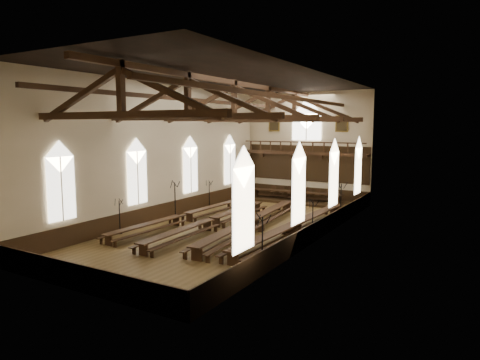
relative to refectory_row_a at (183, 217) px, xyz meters
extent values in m
plane|color=brown|center=(3.80, 0.76, -0.51)|extent=(26.00, 26.00, 0.00)
plane|color=beige|center=(3.80, 13.76, 4.49)|extent=(12.00, 0.00, 12.00)
plane|color=beige|center=(3.80, -12.24, 4.49)|extent=(12.00, 0.00, 12.00)
plane|color=beige|center=(-2.20, 0.76, 4.49)|extent=(0.00, 26.00, 26.00)
plane|color=beige|center=(9.80, 0.76, 4.49)|extent=(0.00, 26.00, 26.00)
plane|color=black|center=(3.80, 0.76, 9.49)|extent=(26.00, 26.00, 0.00)
cube|color=black|center=(3.80, 13.72, 0.09)|extent=(11.90, 0.08, 1.20)
cube|color=black|center=(3.80, -12.20, 0.09)|extent=(11.90, 0.08, 1.20)
cube|color=black|center=(-2.16, 0.76, 0.09)|extent=(0.08, 25.90, 1.20)
cube|color=black|center=(9.76, 0.76, 0.09)|extent=(0.08, 25.90, 1.20)
cube|color=white|center=(-2.10, -8.24, 2.89)|extent=(0.05, 1.80, 3.60)
cube|color=white|center=(-2.10, -8.24, 4.69)|extent=(0.05, 1.80, 1.80)
cylinder|color=beige|center=(-2.06, -8.24, 2.89)|extent=(0.08, 0.08, 3.60)
cube|color=white|center=(-2.10, -2.24, 2.89)|extent=(0.05, 1.80, 3.60)
cube|color=white|center=(-2.10, -2.24, 4.69)|extent=(0.05, 1.80, 1.80)
cylinder|color=beige|center=(-2.06, -2.24, 2.89)|extent=(0.08, 0.08, 3.60)
cube|color=white|center=(-2.10, 3.76, 2.89)|extent=(0.05, 1.80, 3.60)
cube|color=white|center=(-2.10, 3.76, 4.69)|extent=(0.05, 1.80, 1.80)
cylinder|color=beige|center=(-2.06, 3.76, 2.89)|extent=(0.08, 0.08, 3.60)
cube|color=white|center=(-2.10, 9.76, 2.89)|extent=(0.05, 1.80, 3.60)
cube|color=white|center=(-2.10, 9.76, 4.69)|extent=(0.05, 1.80, 1.80)
cylinder|color=beige|center=(-2.06, 9.76, 2.89)|extent=(0.08, 0.08, 3.60)
cube|color=white|center=(9.70, -8.24, 2.89)|extent=(0.05, 1.80, 3.60)
cube|color=white|center=(9.70, -8.24, 4.69)|extent=(0.05, 1.80, 1.80)
cylinder|color=beige|center=(9.66, -8.24, 2.89)|extent=(0.08, 0.08, 3.60)
cube|color=white|center=(9.70, -2.24, 2.89)|extent=(0.05, 1.80, 3.60)
cube|color=white|center=(9.70, -2.24, 4.69)|extent=(0.05, 1.80, 1.80)
cylinder|color=beige|center=(9.66, -2.24, 2.89)|extent=(0.08, 0.08, 3.60)
cube|color=white|center=(9.70, 3.76, 2.89)|extent=(0.05, 1.80, 3.60)
cube|color=white|center=(9.70, 3.76, 4.69)|extent=(0.05, 1.80, 1.80)
cylinder|color=beige|center=(9.66, 3.76, 2.89)|extent=(0.08, 0.08, 3.60)
cube|color=white|center=(9.70, 9.76, 2.89)|extent=(0.05, 1.80, 3.60)
cube|color=white|center=(9.70, 9.76, 4.69)|extent=(0.05, 1.80, 1.80)
cylinder|color=beige|center=(9.66, 9.76, 2.89)|extent=(0.08, 0.08, 3.60)
cube|color=white|center=(3.80, 13.66, 6.29)|extent=(2.80, 0.05, 2.40)
cube|color=white|center=(3.80, 13.66, 7.49)|extent=(2.80, 0.05, 2.80)
cylinder|color=beige|center=(3.80, 13.62, 6.29)|extent=(0.10, 0.10, 2.40)
cube|color=#352311|center=(3.80, 13.11, 3.89)|extent=(11.80, 1.20, 0.20)
cube|color=black|center=(3.80, 13.70, 2.94)|extent=(11.80, 0.10, 3.30)
cube|color=#352311|center=(3.80, 12.57, 4.94)|extent=(11.60, 0.12, 0.10)
cube|color=#352311|center=(3.80, 12.57, 4.04)|extent=(11.60, 0.12, 0.10)
cube|color=#352311|center=(-0.70, 13.51, 3.64)|extent=(0.35, 0.40, 0.50)
cube|color=#352311|center=(2.30, 13.51, 3.64)|extent=(0.35, 0.40, 0.50)
cube|color=#352311|center=(5.30, 13.51, 3.64)|extent=(0.35, 0.40, 0.50)
cube|color=#352311|center=(8.30, 13.51, 3.64)|extent=(0.35, 0.40, 0.50)
cube|color=brown|center=(0.50, 13.67, 6.59)|extent=(1.15, 0.06, 1.45)
cube|color=black|center=(0.50, 13.63, 6.59)|extent=(0.95, 0.04, 1.25)
cube|color=brown|center=(7.10, 13.67, 6.59)|extent=(1.15, 0.06, 1.45)
cube|color=black|center=(7.10, 13.63, 6.59)|extent=(0.95, 0.04, 1.25)
cube|color=#352311|center=(3.80, -9.24, 6.89)|extent=(11.70, 0.35, 0.35)
cube|color=#352311|center=(3.80, -9.24, 8.19)|extent=(0.30, 0.30, 2.40)
cube|color=#352311|center=(0.92, -9.24, 7.79)|extent=(5.44, 0.26, 2.40)
cube|color=#352311|center=(6.68, -9.24, 7.79)|extent=(5.44, 0.26, 2.40)
cube|color=#352311|center=(3.80, -4.24, 6.89)|extent=(11.70, 0.35, 0.35)
cube|color=#352311|center=(3.80, -4.24, 8.19)|extent=(0.30, 0.30, 2.40)
cube|color=#352311|center=(0.92, -4.24, 7.79)|extent=(5.44, 0.26, 2.40)
cube|color=#352311|center=(6.68, -4.24, 7.79)|extent=(5.44, 0.26, 2.40)
cube|color=#352311|center=(3.80, 0.76, 6.89)|extent=(11.70, 0.35, 0.35)
cube|color=#352311|center=(3.80, 0.76, 8.19)|extent=(0.30, 0.30, 2.40)
cube|color=#352311|center=(0.92, 0.76, 7.79)|extent=(5.44, 0.26, 2.40)
cube|color=#352311|center=(6.68, 0.76, 7.79)|extent=(5.44, 0.26, 2.40)
cube|color=#352311|center=(3.80, 5.76, 6.89)|extent=(11.70, 0.35, 0.35)
cube|color=#352311|center=(3.80, 5.76, 8.19)|extent=(0.30, 0.30, 2.40)
cube|color=#352311|center=(0.92, 5.76, 7.79)|extent=(5.44, 0.26, 2.40)
cube|color=#352311|center=(6.68, 5.76, 7.79)|extent=(5.44, 0.26, 2.40)
cube|color=#352311|center=(3.80, 10.76, 6.89)|extent=(11.70, 0.35, 0.35)
cube|color=#352311|center=(3.80, 10.76, 8.19)|extent=(0.30, 0.30, 2.40)
cube|color=#352311|center=(0.92, 10.76, 7.79)|extent=(5.44, 0.26, 2.40)
cube|color=#352311|center=(6.68, 10.76, 7.79)|extent=(5.44, 0.26, 2.40)
cube|color=#352311|center=(0.44, 0.76, 8.19)|extent=(0.25, 25.70, 0.25)
cube|color=#352311|center=(7.16, 0.76, 8.19)|extent=(0.25, 25.70, 0.25)
cube|color=#352311|center=(3.80, 0.76, 9.19)|extent=(0.30, 25.70, 0.30)
cube|color=#352311|center=(0.00, -3.70, 0.15)|extent=(0.88, 6.61, 0.08)
cube|color=#352311|center=(0.00, -6.66, -0.20)|extent=(0.56, 0.09, 0.63)
cube|color=#352311|center=(0.00, -0.74, -0.20)|extent=(0.56, 0.09, 0.63)
cube|color=#352311|center=(0.00, -3.70, -0.28)|extent=(0.27, 5.83, 0.08)
cube|color=#352311|center=(-0.58, -3.68, -0.12)|extent=(0.48, 6.59, 0.06)
cube|color=#352311|center=(-0.58, -6.69, -0.33)|extent=(0.21, 0.07, 0.37)
cube|color=#352311|center=(-0.58, -0.67, -0.33)|extent=(0.21, 0.07, 0.37)
cube|color=#352311|center=(0.58, -3.72, -0.12)|extent=(0.48, 6.59, 0.06)
cube|color=#352311|center=(0.58, -6.73, -0.33)|extent=(0.21, 0.07, 0.37)
cube|color=#352311|center=(0.58, -0.71, -0.33)|extent=(0.21, 0.07, 0.37)
cube|color=#352311|center=(0.00, 3.70, 0.15)|extent=(0.88, 6.61, 0.08)
cube|color=#352311|center=(0.00, 0.74, -0.20)|extent=(0.56, 0.09, 0.63)
cube|color=#352311|center=(0.00, 6.66, -0.20)|extent=(0.56, 0.09, 0.63)
cube|color=#352311|center=(0.00, 3.70, -0.28)|extent=(0.27, 5.83, 0.08)
cube|color=#352311|center=(-0.58, 3.72, -0.12)|extent=(0.48, 6.59, 0.06)
cube|color=#352311|center=(-0.58, 0.71, -0.33)|extent=(0.21, 0.07, 0.37)
cube|color=#352311|center=(-0.58, 6.73, -0.33)|extent=(0.21, 0.07, 0.37)
cube|color=#352311|center=(0.58, 3.68, -0.12)|extent=(0.48, 6.59, 0.06)
cube|color=#352311|center=(0.58, 0.67, -0.33)|extent=(0.21, 0.07, 0.37)
cube|color=#352311|center=(0.58, 6.69, -0.33)|extent=(0.21, 0.07, 0.37)
cube|color=#352311|center=(2.64, -3.97, 0.19)|extent=(0.93, 6.99, 0.08)
cube|color=#352311|center=(2.64, -7.10, -0.18)|extent=(0.59, 0.10, 0.67)
cube|color=#352311|center=(2.64, -0.83, -0.18)|extent=(0.59, 0.10, 0.67)
cube|color=#352311|center=(2.64, -3.97, -0.27)|extent=(0.29, 6.17, 0.08)
cube|color=#352311|center=(2.02, -3.99, -0.10)|extent=(0.51, 6.98, 0.06)
cube|color=#352311|center=(2.02, -7.17, -0.32)|extent=(0.23, 0.08, 0.39)
cube|color=#352311|center=(2.02, -0.80, -0.32)|extent=(0.23, 0.08, 0.39)
cube|color=#352311|center=(3.26, -3.95, -0.10)|extent=(0.51, 6.98, 0.06)
cube|color=#352311|center=(3.26, -7.13, -0.32)|extent=(0.23, 0.08, 0.39)
cube|color=#352311|center=(3.26, -0.76, -0.32)|extent=(0.23, 0.08, 0.39)
cube|color=#352311|center=(2.64, 3.43, 0.19)|extent=(0.93, 6.99, 0.08)
cube|color=#352311|center=(2.64, 0.30, -0.18)|extent=(0.59, 0.10, 0.67)
cube|color=#352311|center=(2.64, 6.57, -0.18)|extent=(0.59, 0.10, 0.67)
cube|color=#352311|center=(2.64, 3.43, -0.27)|extent=(0.29, 6.17, 0.08)
cube|color=#352311|center=(2.02, 3.41, -0.10)|extent=(0.51, 6.98, 0.06)
cube|color=#352311|center=(2.02, 0.23, -0.32)|extent=(0.23, 0.08, 0.39)
cube|color=#352311|center=(2.02, 6.60, -0.32)|extent=(0.23, 0.08, 0.39)
cube|color=#352311|center=(3.26, 3.45, -0.10)|extent=(0.51, 6.98, 0.06)
cube|color=#352311|center=(3.26, 0.27, -0.32)|extent=(0.23, 0.08, 0.39)
cube|color=#352311|center=(3.26, 6.64, -0.32)|extent=(0.23, 0.08, 0.39)
cube|color=#352311|center=(5.14, -2.94, 0.26)|extent=(1.48, 7.67, 0.09)
cube|color=#352311|center=(5.14, -6.37, -0.15)|extent=(0.65, 0.15, 0.73)
cube|color=#352311|center=(5.14, 0.49, -0.15)|extent=(0.65, 0.15, 0.73)
cube|color=#352311|center=(5.14, -2.94, -0.24)|extent=(0.73, 6.74, 0.09)
cube|color=#352311|center=(4.47, -3.00, -0.06)|extent=(1.03, 7.63, 0.07)
cube|color=#352311|center=(4.47, -6.49, -0.30)|extent=(0.25, 0.10, 0.43)
cube|color=#352311|center=(4.47, 0.48, -0.30)|extent=(0.25, 0.10, 0.43)
cube|color=#352311|center=(5.82, -2.88, -0.06)|extent=(1.03, 7.63, 0.07)
cube|color=#352311|center=(5.82, -6.37, -0.30)|extent=(0.25, 0.10, 0.43)
cube|color=#352311|center=(5.82, 0.61, -0.30)|extent=(0.25, 0.10, 0.43)
cube|color=#352311|center=(5.14, 4.46, 0.26)|extent=(1.48, 7.67, 0.09)
cube|color=#352311|center=(5.14, 1.03, -0.15)|extent=(0.65, 0.15, 0.73)
cube|color=#352311|center=(5.14, 7.89, -0.15)|extent=(0.65, 0.15, 0.73)
cube|color=#352311|center=(5.14, 4.46, -0.24)|extent=(0.73, 6.74, 0.09)
cube|color=#352311|center=(4.47, 4.40, -0.06)|extent=(1.03, 7.63, 0.07)
cube|color=#352311|center=(4.47, 0.91, -0.30)|extent=(0.25, 0.10, 0.43)
cube|color=#352311|center=(4.47, 7.88, -0.30)|extent=(0.25, 0.10, 0.43)
cube|color=#352311|center=(5.82, 4.52, -0.06)|extent=(1.03, 7.63, 0.07)
cube|color=#352311|center=(5.82, 1.03, -0.30)|extent=(0.25, 0.10, 0.43)
cube|color=#352311|center=(5.82, 8.01, -0.30)|extent=(0.25, 0.10, 0.43)
cube|color=#352311|center=(8.15, -2.69, 0.26)|extent=(1.04, 7.65, 0.09)
cube|color=#352311|center=(8.15, -6.12, -0.15)|extent=(0.65, 0.11, 0.73)
cube|color=#352311|center=(8.15, 0.75, -0.15)|extent=(0.65, 0.11, 0.73)
cube|color=#352311|center=(8.15, -2.69, -0.24)|extent=(0.34, 6.76, 0.09)
cube|color=#352311|center=(7.48, -2.66, -0.06)|extent=(0.59, 7.64, 0.07)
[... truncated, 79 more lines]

